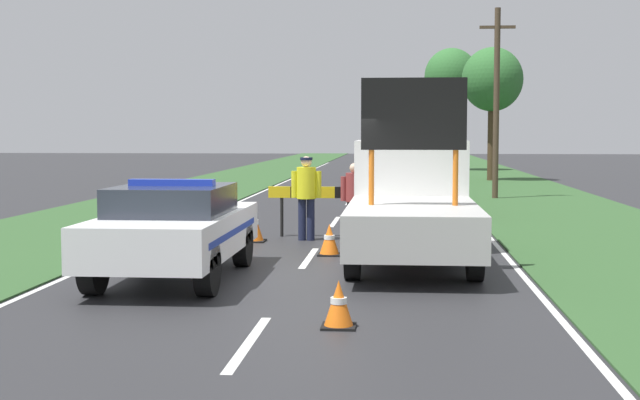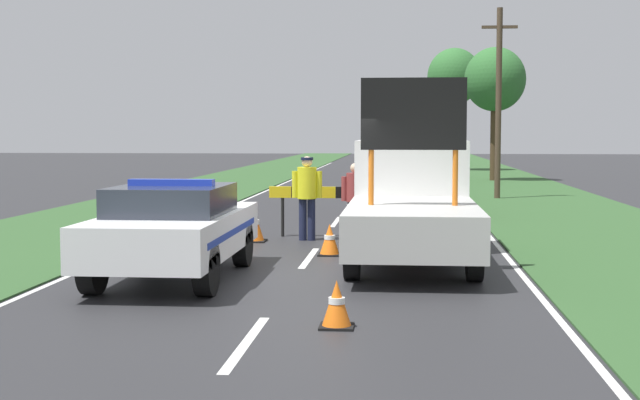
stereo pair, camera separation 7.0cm
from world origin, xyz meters
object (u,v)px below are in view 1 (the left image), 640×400
Objects in this scene: police_car at (175,228)px; roadside_tree_near_right at (451,77)px; police_officer at (306,190)px; utility_pole at (496,101)px; queued_car_hatch_blue at (400,168)px; traffic_cone_near_police at (253,225)px; queued_car_sedan_black at (407,165)px; queued_car_wagon_maroon at (412,186)px; work_truck at (412,202)px; traffic_cone_near_truck at (463,219)px; traffic_cone_behind_barrier at (329,240)px; queued_car_van_white at (404,177)px; roadside_tree_near_left at (492,81)px; road_barrier at (335,196)px; traffic_cone_centre_front at (339,304)px; pedestrian_civilian at (354,195)px.

roadside_tree_near_right is at bearing 74.90° from police_car.
roadside_tree_near_right reaches higher than police_officer.
utility_pole is at bearing 62.93° from police_car.
police_car is at bearing 81.15° from queued_car_hatch_blue.
traffic_cone_near_police is 0.18× the size of queued_car_sedan_black.
queued_car_wagon_maroon is 0.72× the size of utility_pole.
police_officer is (-2.17, 2.60, 0.03)m from work_truck.
traffic_cone_behind_barrier is at bearing -128.39° from traffic_cone_near_truck.
queued_car_hatch_blue is at bearing -88.35° from queued_car_wagon_maroon.
queued_car_van_white is 0.69× the size of roadside_tree_near_left.
queued_car_wagon_maroon is 0.65× the size of roadside_tree_near_right.
queued_car_sedan_black reaches higher than traffic_cone_near_police.
queued_car_wagon_maroon is 1.16× the size of queued_car_sedan_black.
queued_car_wagon_maroon is at bearing 102.19° from traffic_cone_near_truck.
work_truck reaches higher than road_barrier.
queued_car_hatch_blue is at bearing -91.09° from work_truck.
queued_car_wagon_maroon is (1.06, 14.44, 0.53)m from traffic_cone_centre_front.
utility_pole is (2.89, -11.20, 2.61)m from queued_car_sedan_black.
queued_car_hatch_blue reaches higher than traffic_cone_centre_front.
queued_car_van_white is at bearing -94.51° from police_officer.
queued_car_hatch_blue reaches higher than traffic_cone_behind_barrier.
pedestrian_civilian is at bearing 82.09° from traffic_cone_behind_barrier.
roadside_tree_near_right is (2.87, 22.64, 4.73)m from queued_car_van_white.
queued_car_hatch_blue reaches higher than queued_car_sedan_black.
queued_car_hatch_blue is (1.31, 19.60, 0.54)m from traffic_cone_behind_barrier.
roadside_tree_near_right is at bearing 85.00° from traffic_cone_centre_front.
police_officer reaches higher than pedestrian_civilian.
utility_pole reaches higher than queued_car_hatch_blue.
roadside_tree_near_left reaches higher than queued_car_sedan_black.
traffic_cone_behind_barrier is 0.13× the size of queued_car_wagon_maroon.
queued_car_sedan_black is at bearing -91.08° from queued_car_van_white.
roadside_tree_near_right is 22.38m from utility_pole.
police_car is at bearing -127.86° from traffic_cone_near_truck.
police_car is 2.61× the size of police_officer.
roadside_tree_near_right is (3.01, 17.12, 4.65)m from queued_car_hatch_blue.
roadside_tree_near_left reaches higher than police_officer.
police_car is at bearing -112.18° from road_barrier.
police_officer is 3.01× the size of traffic_cone_behind_barrier.
queued_car_wagon_maroon reaches higher than traffic_cone_behind_barrier.
roadside_tree_near_left is (5.70, 22.98, 3.77)m from road_barrier.
traffic_cone_near_police is at bearing -116.85° from utility_pole.
traffic_cone_near_police is 8.38m from traffic_cone_centre_front.
traffic_cone_behind_barrier is 0.14× the size of queued_car_van_white.
roadside_tree_near_left is 10.95m from roadside_tree_near_right.
traffic_cone_near_truck is 22.27m from queued_car_sedan_black.
queued_car_wagon_maroon is 0.75× the size of roadside_tree_near_left.
roadside_tree_near_left is at bearing -102.72° from queued_car_wagon_maroon.
queued_car_hatch_blue is at bearing 82.78° from road_barrier.
traffic_cone_near_truck is (4.89, 6.29, -0.43)m from police_car.
roadside_tree_near_left reaches higher than queued_car_van_white.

